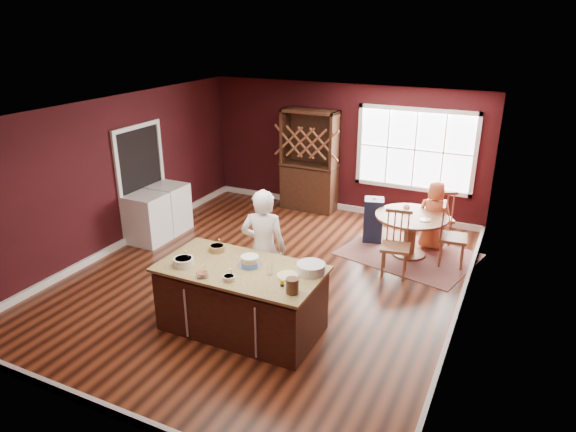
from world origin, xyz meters
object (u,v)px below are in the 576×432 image
object	(u,v)px
seated_woman	(434,215)
chair_north	(439,216)
high_chair	(373,219)
hutch	(309,161)
kitchen_island	(242,300)
chair_south	(396,244)
dining_table	(411,227)
toddler	(376,200)
chair_east	(454,235)
dryer	(169,208)
layer_cake	(250,261)
washer	(148,219)
baker	(264,249)

from	to	relation	value
seated_woman	chair_north	bearing A→B (deg)	-106.80
high_chair	hutch	bearing A→B (deg)	132.57
kitchen_island	chair_south	size ratio (longest dim) A/B	1.99
dining_table	toddler	distance (m)	0.87
seated_woman	high_chair	world-z (taller)	seated_woman
dining_table	chair_east	size ratio (longest dim) A/B	1.14
dryer	toddler	bearing A→B (deg)	18.41
chair_south	hutch	size ratio (longest dim) A/B	0.50
layer_cake	chair_south	size ratio (longest dim) A/B	0.30
chair_south	kitchen_island	bearing A→B (deg)	-129.69
chair_south	hutch	distance (m)	3.40
chair_north	dryer	distance (m)	5.14
dining_table	toddler	xyz separation A→B (m)	(-0.75, 0.35, 0.28)
chair_north	hutch	world-z (taller)	hutch
layer_cake	washer	xyz separation A→B (m)	(-3.11, 1.63, -0.52)
dryer	chair_east	bearing A→B (deg)	8.94
dining_table	chair_south	xyz separation A→B (m)	(-0.05, -0.86, 0.01)
dining_table	chair_south	bearing A→B (deg)	-93.11
dining_table	baker	world-z (taller)	baker
layer_cake	dryer	xyz separation A→B (m)	(-3.11, 2.27, -0.52)
kitchen_island	hutch	world-z (taller)	hutch
chair_east	chair_south	bearing A→B (deg)	128.14
kitchen_island	high_chair	bearing A→B (deg)	78.64
layer_cake	high_chair	size ratio (longest dim) A/B	0.38
chair_east	chair_south	world-z (taller)	chair_east
kitchen_island	layer_cake	bearing A→B (deg)	51.34
chair_north	seated_woman	bearing A→B (deg)	49.67
washer	dryer	distance (m)	0.64
chair_east	dryer	distance (m)	5.32
dining_table	layer_cake	bearing A→B (deg)	-113.90
chair_north	washer	world-z (taller)	chair_north
chair_east	toddler	bearing A→B (deg)	67.20
baker	toddler	bearing A→B (deg)	-120.51
toddler	layer_cake	bearing A→B (deg)	-100.55
kitchen_island	baker	distance (m)	0.83
dryer	dining_table	bearing A→B (deg)	11.31
dining_table	seated_woman	xyz separation A→B (m)	(0.30, 0.48, 0.10)
seated_woman	dryer	distance (m)	5.02
dining_table	toddler	size ratio (longest dim) A/B	4.81
dining_table	high_chair	xyz separation A→B (m)	(-0.77, 0.32, -0.10)
chair_north	layer_cake	bearing A→B (deg)	36.66
chair_south	toddler	bearing A→B (deg)	111.35
chair_north	seated_woman	distance (m)	0.28
toddler	dryer	world-z (taller)	toddler
chair_east	high_chair	size ratio (longest dim) A/B	1.27
seated_woman	dryer	size ratio (longest dim) A/B	1.36
chair_north	hutch	bearing A→B (deg)	-41.87
high_chair	baker	bearing A→B (deg)	-120.74
kitchen_island	dining_table	distance (m)	3.60
chair_east	seated_woman	size ratio (longest dim) A/B	0.87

